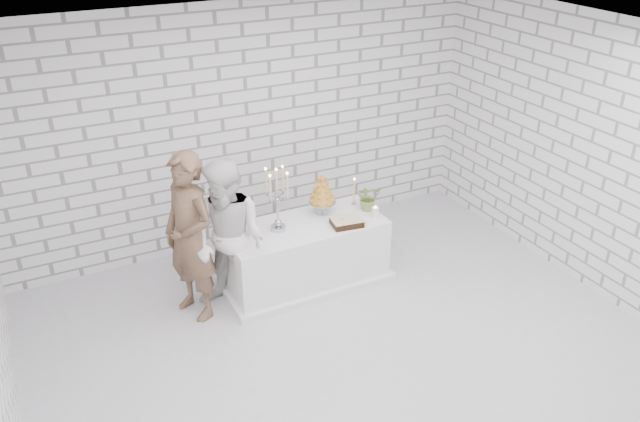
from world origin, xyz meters
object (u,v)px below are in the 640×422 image
(bride, at_px, (229,240))
(croquembouche, at_px, (322,194))
(cake_table, at_px, (305,253))
(candelabra, at_px, (277,200))
(groom, at_px, (190,237))

(bride, distance_m, croquembouche, 1.27)
(cake_table, relative_size, candelabra, 2.44)
(bride, bearing_deg, cake_table, 62.58)
(candelabra, bearing_deg, groom, -178.13)
(groom, relative_size, bride, 1.06)
(candelabra, bearing_deg, croquembouche, 11.59)
(croquembouche, bearing_deg, bride, -165.98)
(croquembouche, bearing_deg, candelabra, -168.41)
(groom, xyz_separation_m, croquembouche, (1.59, 0.16, 0.07))
(cake_table, distance_m, candelabra, 0.80)
(groom, height_order, croquembouche, groom)
(bride, bearing_deg, croquembouche, 67.05)
(cake_table, relative_size, bride, 1.03)
(cake_table, bearing_deg, croquembouche, 26.75)
(cake_table, bearing_deg, bride, -170.45)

